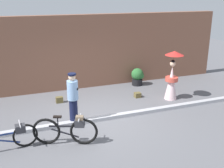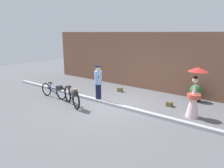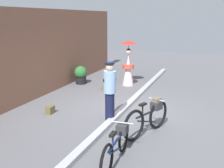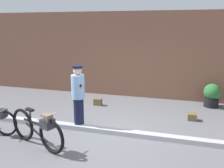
{
  "view_description": "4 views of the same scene",
  "coord_description": "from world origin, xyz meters",
  "px_view_note": "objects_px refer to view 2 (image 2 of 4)",
  "views": [
    {
      "loc": [
        -2.33,
        -7.75,
        3.97
      ],
      "look_at": [
        0.67,
        0.29,
        1.1
      ],
      "focal_mm": 43.87,
      "sensor_mm": 36.0,
      "label": 1
    },
    {
      "loc": [
        5.52,
        -6.84,
        3.1
      ],
      "look_at": [
        -0.15,
        0.42,
        0.84
      ],
      "focal_mm": 33.68,
      "sensor_mm": 36.0,
      "label": 2
    },
    {
      "loc": [
        -7.27,
        -2.51,
        2.84
      ],
      "look_at": [
        -0.28,
        0.21,
        0.95
      ],
      "focal_mm": 42.94,
      "sensor_mm": 36.0,
      "label": 3
    },
    {
      "loc": [
        1.74,
        -5.34,
        2.63
      ],
      "look_at": [
        0.14,
        0.33,
        1.19
      ],
      "focal_mm": 38.53,
      "sensor_mm": 36.0,
      "label": 4
    }
  ],
  "objects_px": {
    "person_officer": "(98,83)",
    "potted_plant_by_door": "(196,93)",
    "bicycle_far_side": "(54,90)",
    "backpack_on_pavement": "(169,104)",
    "person_with_parasol": "(194,94)",
    "backpack_spare": "(120,90)",
    "bicycle_near_officer": "(72,96)"
  },
  "relations": [
    {
      "from": "person_officer",
      "to": "potted_plant_by_door",
      "type": "distance_m",
      "value": 4.52
    },
    {
      "from": "bicycle_far_side",
      "to": "potted_plant_by_door",
      "type": "xyz_separation_m",
      "value": [
        5.55,
        3.7,
        0.02
      ]
    },
    {
      "from": "potted_plant_by_door",
      "to": "backpack_on_pavement",
      "type": "relative_size",
      "value": 3.21
    },
    {
      "from": "potted_plant_by_door",
      "to": "backpack_on_pavement",
      "type": "height_order",
      "value": "potted_plant_by_door"
    },
    {
      "from": "potted_plant_by_door",
      "to": "backpack_on_pavement",
      "type": "distance_m",
      "value": 1.59
    },
    {
      "from": "person_with_parasol",
      "to": "backpack_spare",
      "type": "bearing_deg",
      "value": 165.11
    },
    {
      "from": "bicycle_far_side",
      "to": "person_officer",
      "type": "distance_m",
      "value": 2.27
    },
    {
      "from": "person_with_parasol",
      "to": "backpack_on_pavement",
      "type": "xyz_separation_m",
      "value": [
        -1.16,
        0.58,
        -0.81
      ]
    },
    {
      "from": "bicycle_far_side",
      "to": "backpack_on_pavement",
      "type": "height_order",
      "value": "bicycle_far_side"
    },
    {
      "from": "person_with_parasol",
      "to": "person_officer",
      "type": "bearing_deg",
      "value": -169.27
    },
    {
      "from": "person_with_parasol",
      "to": "bicycle_far_side",
      "type": "bearing_deg",
      "value": -164.16
    },
    {
      "from": "person_officer",
      "to": "person_with_parasol",
      "type": "distance_m",
      "value": 4.12
    },
    {
      "from": "person_with_parasol",
      "to": "backpack_on_pavement",
      "type": "relative_size",
      "value": 7.85
    },
    {
      "from": "bicycle_far_side",
      "to": "person_with_parasol",
      "type": "distance_m",
      "value": 6.31
    },
    {
      "from": "person_with_parasol",
      "to": "backpack_spare",
      "type": "xyz_separation_m",
      "value": [
        -4.18,
        1.11,
        -0.79
      ]
    },
    {
      "from": "potted_plant_by_door",
      "to": "person_officer",
      "type": "bearing_deg",
      "value": -142.21
    },
    {
      "from": "bicycle_far_side",
      "to": "backpack_on_pavement",
      "type": "relative_size",
      "value": 7.2
    },
    {
      "from": "bicycle_near_officer",
      "to": "person_with_parasol",
      "type": "bearing_deg",
      "value": 23.66
    },
    {
      "from": "person_officer",
      "to": "backpack_spare",
      "type": "bearing_deg",
      "value": 94.0
    },
    {
      "from": "bicycle_near_officer",
      "to": "person_officer",
      "type": "bearing_deg",
      "value": 69.68
    },
    {
      "from": "potted_plant_by_door",
      "to": "backpack_spare",
      "type": "bearing_deg",
      "value": -166.63
    },
    {
      "from": "person_officer",
      "to": "backpack_spare",
      "type": "xyz_separation_m",
      "value": [
        -0.13,
        1.88,
        -0.76
      ]
    },
    {
      "from": "bicycle_near_officer",
      "to": "bicycle_far_side",
      "type": "height_order",
      "value": "bicycle_near_officer"
    },
    {
      "from": "bicycle_near_officer",
      "to": "potted_plant_by_door",
      "type": "height_order",
      "value": "bicycle_near_officer"
    },
    {
      "from": "person_officer",
      "to": "potted_plant_by_door",
      "type": "xyz_separation_m",
      "value": [
        3.55,
        2.76,
        -0.48
      ]
    },
    {
      "from": "bicycle_far_side",
      "to": "person_officer",
      "type": "height_order",
      "value": "person_officer"
    },
    {
      "from": "person_with_parasol",
      "to": "potted_plant_by_door",
      "type": "height_order",
      "value": "person_with_parasol"
    },
    {
      "from": "bicycle_far_side",
      "to": "backpack_on_pavement",
      "type": "xyz_separation_m",
      "value": [
        4.89,
        2.3,
        -0.28
      ]
    },
    {
      "from": "person_officer",
      "to": "backpack_spare",
      "type": "distance_m",
      "value": 2.03
    },
    {
      "from": "backpack_on_pavement",
      "to": "person_officer",
      "type": "bearing_deg",
      "value": -155.03
    },
    {
      "from": "person_with_parasol",
      "to": "backpack_on_pavement",
      "type": "height_order",
      "value": "person_with_parasol"
    },
    {
      "from": "bicycle_near_officer",
      "to": "bicycle_far_side",
      "type": "bearing_deg",
      "value": 170.71
    }
  ]
}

